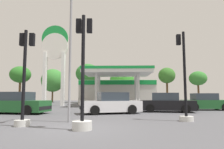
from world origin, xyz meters
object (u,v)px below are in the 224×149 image
at_px(car_3, 167,103).
at_px(tree_0, 20,75).
at_px(car_4, 111,104).
at_px(traffic_signal_0, 185,91).
at_px(tree_1, 53,80).
at_px(tree_3, 122,80).
at_px(station_pole_sign, 54,55).
at_px(car_1, 18,104).
at_px(tree_5, 198,79).
at_px(tree_4, 167,76).
at_px(car_2, 206,102).
at_px(traffic_signal_3, 83,91).
at_px(tree_2, 87,73).
at_px(traffic_signal_2, 24,86).
at_px(corner_streetlamp, 69,44).

height_order(car_3, tree_0, tree_0).
distance_m(car_4, traffic_signal_0, 5.93).
relative_size(tree_1, tree_3, 1.04).
height_order(tree_0, tree_3, tree_0).
bearing_deg(station_pole_sign, tree_0, 131.41).
xyz_separation_m(car_1, tree_5, (21.33, 21.49, 3.54)).
bearing_deg(station_pole_sign, tree_1, 108.25).
relative_size(car_3, tree_4, 0.69).
distance_m(car_2, tree_3, 18.91).
bearing_deg(car_2, traffic_signal_3, -130.14).
height_order(car_3, tree_1, tree_1).
bearing_deg(car_3, tree_2, 114.31).
distance_m(car_3, traffic_signal_2, 11.26).
relative_size(car_2, tree_5, 0.76).
bearing_deg(car_1, tree_4, 55.31).
bearing_deg(tree_4, tree_1, -180.00).
height_order(traffic_signal_2, tree_4, tree_4).
height_order(tree_1, tree_3, tree_1).
relative_size(tree_0, tree_3, 1.10).
bearing_deg(car_4, car_1, -178.25).
xyz_separation_m(tree_0, tree_4, (27.12, 1.51, -0.10)).
bearing_deg(tree_5, tree_3, -178.91).
bearing_deg(tree_5, car_1, -134.79).
bearing_deg(tree_1, tree_2, -6.39).
bearing_deg(corner_streetlamp, car_4, 69.32).
bearing_deg(tree_3, traffic_signal_3, -94.20).
bearing_deg(tree_3, traffic_signal_0, -83.76).
relative_size(traffic_signal_3, tree_4, 0.70).
bearing_deg(traffic_signal_0, traffic_signal_3, -149.53).
bearing_deg(car_2, tree_0, 144.91).
xyz_separation_m(car_3, tree_4, (5.25, 21.96, 4.30)).
xyz_separation_m(tree_4, tree_5, (4.87, -2.29, -0.73)).
bearing_deg(traffic_signal_0, car_2, 61.42).
bearing_deg(traffic_signal_3, tree_0, 119.62).
bearing_deg(traffic_signal_3, traffic_signal_0, 30.47).
distance_m(station_pole_sign, car_4, 14.70).
bearing_deg(tree_4, corner_streetlamp, -112.01).
bearing_deg(car_4, corner_streetlamp, -110.68).
xyz_separation_m(car_4, corner_streetlamp, (-1.92, -5.08, 3.21)).
bearing_deg(tree_2, tree_4, 2.91).
relative_size(traffic_signal_3, tree_1, 0.72).
xyz_separation_m(car_4, tree_0, (-17.46, 22.06, 4.39)).
relative_size(station_pole_sign, car_2, 2.49).
distance_m(car_1, tree_2, 23.54).
bearing_deg(tree_5, traffic_signal_0, -112.41).
bearing_deg(tree_1, car_1, -77.91).
distance_m(station_pole_sign, car_2, 18.65).
bearing_deg(car_3, traffic_signal_0, -94.14).
relative_size(car_4, tree_4, 0.71).
distance_m(station_pole_sign, traffic_signal_3, 20.11).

